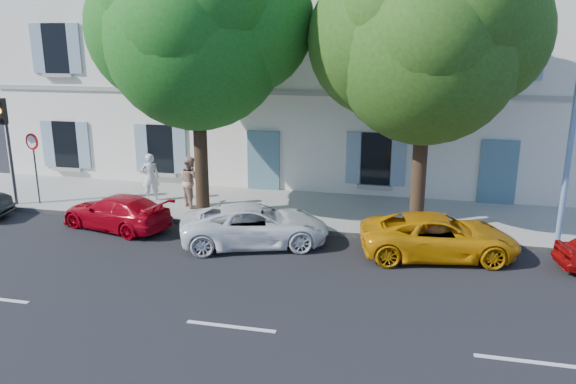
% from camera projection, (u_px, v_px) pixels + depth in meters
% --- Properties ---
extents(ground, '(90.00, 90.00, 0.00)m').
position_uv_depth(ground, '(276.00, 258.00, 15.82)').
color(ground, black).
extents(sidewalk, '(36.00, 4.50, 0.15)m').
position_uv_depth(sidewalk, '(307.00, 210.00, 19.98)').
color(sidewalk, '#A09E96').
rests_on(sidewalk, ground).
extents(kerb, '(36.00, 0.16, 0.16)m').
position_uv_depth(kerb, '(294.00, 230.00, 17.94)').
color(kerb, '#9E998E').
rests_on(kerb, ground).
extents(building, '(28.00, 7.00, 12.00)m').
position_uv_depth(building, '(334.00, 38.00, 23.82)').
color(building, white).
rests_on(building, ground).
extents(car_red_coupe, '(4.12, 2.48, 1.12)m').
position_uv_depth(car_red_coupe, '(116.00, 212.00, 18.19)').
color(car_red_coupe, '#A90413').
rests_on(car_red_coupe, ground).
extents(car_white_coupe, '(4.82, 3.34, 1.22)m').
position_uv_depth(car_white_coupe, '(255.00, 225.00, 16.74)').
color(car_white_coupe, white).
rests_on(car_white_coupe, ground).
extents(car_yellow_supercar, '(4.69, 2.79, 1.22)m').
position_uv_depth(car_yellow_supercar, '(439.00, 236.00, 15.80)').
color(car_yellow_supercar, orange).
rests_on(car_yellow_supercar, ground).
extents(tree_left, '(5.85, 5.85, 9.07)m').
position_uv_depth(tree_left, '(196.00, 39.00, 17.77)').
color(tree_left, '#3A2819').
rests_on(tree_left, sidewalk).
extents(tree_right, '(5.54, 5.54, 8.54)m').
position_uv_depth(tree_right, '(427.00, 51.00, 16.45)').
color(tree_right, '#3A2819').
rests_on(tree_right, sidewalk).
extents(traffic_light, '(0.30, 0.44, 3.85)m').
position_uv_depth(traffic_light, '(5.00, 129.00, 19.66)').
color(traffic_light, '#383A3D').
rests_on(traffic_light, sidewalk).
extents(road_sign, '(0.59, 0.17, 2.59)m').
position_uv_depth(road_sign, '(34.00, 153.00, 20.09)').
color(road_sign, '#383A3D').
rests_on(road_sign, sidewalk).
extents(pedestrian_a, '(0.77, 0.70, 1.77)m').
position_uv_depth(pedestrian_a, '(150.00, 177.00, 20.74)').
color(pedestrian_a, silver).
rests_on(pedestrian_a, sidewalk).
extents(pedestrian_b, '(1.12, 1.10, 1.82)m').
position_uv_depth(pedestrian_b, '(191.00, 182.00, 20.01)').
color(pedestrian_b, tan).
rests_on(pedestrian_b, sidewalk).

